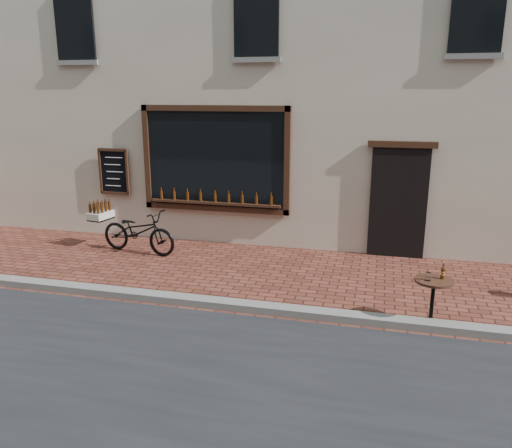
# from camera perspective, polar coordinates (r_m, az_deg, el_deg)

# --- Properties ---
(ground) EXTENTS (90.00, 90.00, 0.00)m
(ground) POSITION_cam_1_polar(r_m,az_deg,el_deg) (7.49, 0.97, -10.67)
(ground) COLOR #52251A
(ground) RESTS_ON ground
(kerb) EXTENTS (90.00, 0.25, 0.12)m
(kerb) POSITION_cam_1_polar(r_m,az_deg,el_deg) (7.64, 1.32, -9.64)
(kerb) COLOR slate
(kerb) RESTS_ON ground
(shop_building) EXTENTS (28.00, 6.20, 10.00)m
(shop_building) POSITION_cam_1_polar(r_m,az_deg,el_deg) (13.29, 8.05, 22.34)
(shop_building) COLOR beige
(shop_building) RESTS_ON ground
(cargo_bicycle) EXTENTS (2.06, 0.88, 0.97)m
(cargo_bicycle) POSITION_cam_1_polar(r_m,az_deg,el_deg) (10.56, -13.45, -0.75)
(cargo_bicycle) COLOR black
(cargo_bicycle) RESTS_ON ground
(bistro_table) EXTENTS (0.54, 0.54, 0.93)m
(bistro_table) POSITION_cam_1_polar(r_m,az_deg,el_deg) (7.50, 19.59, -7.41)
(bistro_table) COLOR black
(bistro_table) RESTS_ON ground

